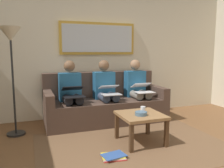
{
  "coord_description": "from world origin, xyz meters",
  "views": [
    {
      "loc": [
        1.31,
        1.94,
        1.29
      ],
      "look_at": [
        0.0,
        -1.7,
        0.75
      ],
      "focal_mm": 37.06,
      "sensor_mm": 36.0,
      "label": 1
    }
  ],
  "objects_px": {
    "cup": "(143,109)",
    "person_right": "(71,91)",
    "couch": "(105,104)",
    "framed_mirror": "(98,39)",
    "laptop_black": "(73,92)",
    "coffee_table": "(141,118)",
    "laptop_white": "(143,88)",
    "laptop_silver": "(110,90)",
    "magazine_stack": "(114,156)",
    "person_middle": "(106,89)",
    "person_left": "(137,87)",
    "standing_lamp": "(11,46)",
    "bowl": "(141,113)"
  },
  "relations": [
    {
      "from": "couch",
      "to": "laptop_white",
      "type": "xyz_separation_m",
      "value": [
        -0.64,
        0.3,
        0.32
      ]
    },
    {
      "from": "laptop_silver",
      "to": "laptop_black",
      "type": "distance_m",
      "value": 0.64
    },
    {
      "from": "couch",
      "to": "framed_mirror",
      "type": "bearing_deg",
      "value": -90.0
    },
    {
      "from": "person_left",
      "to": "laptop_white",
      "type": "height_order",
      "value": "person_left"
    },
    {
      "from": "framed_mirror",
      "to": "laptop_black",
      "type": "distance_m",
      "value": 1.31
    },
    {
      "from": "person_right",
      "to": "standing_lamp",
      "type": "height_order",
      "value": "standing_lamp"
    },
    {
      "from": "laptop_silver",
      "to": "person_middle",
      "type": "bearing_deg",
      "value": -90.0
    },
    {
      "from": "person_middle",
      "to": "standing_lamp",
      "type": "distance_m",
      "value": 1.74
    },
    {
      "from": "person_left",
      "to": "standing_lamp",
      "type": "xyz_separation_m",
      "value": [
        2.19,
        0.2,
        0.76
      ]
    },
    {
      "from": "bowl",
      "to": "person_left",
      "type": "relative_size",
      "value": 0.15
    },
    {
      "from": "cup",
      "to": "laptop_black",
      "type": "bearing_deg",
      "value": -45.89
    },
    {
      "from": "person_left",
      "to": "magazine_stack",
      "type": "height_order",
      "value": "person_left"
    },
    {
      "from": "person_right",
      "to": "laptop_black",
      "type": "bearing_deg",
      "value": 90.0
    },
    {
      "from": "person_right",
      "to": "standing_lamp",
      "type": "bearing_deg",
      "value": 12.33
    },
    {
      "from": "laptop_black",
      "to": "magazine_stack",
      "type": "distance_m",
      "value": 1.42
    },
    {
      "from": "person_left",
      "to": "laptop_silver",
      "type": "distance_m",
      "value": 0.68
    },
    {
      "from": "magazine_stack",
      "to": "standing_lamp",
      "type": "height_order",
      "value": "standing_lamp"
    },
    {
      "from": "cup",
      "to": "person_right",
      "type": "distance_m",
      "value": 1.39
    },
    {
      "from": "cup",
      "to": "person_left",
      "type": "distance_m",
      "value": 1.19
    },
    {
      "from": "coffee_table",
      "to": "person_right",
      "type": "distance_m",
      "value": 1.41
    },
    {
      "from": "cup",
      "to": "magazine_stack",
      "type": "relative_size",
      "value": 0.29
    },
    {
      "from": "standing_lamp",
      "to": "laptop_silver",
      "type": "bearing_deg",
      "value": 178.59
    },
    {
      "from": "person_left",
      "to": "laptop_silver",
      "type": "xyz_separation_m",
      "value": [
        0.64,
        0.24,
        0.02
      ]
    },
    {
      "from": "couch",
      "to": "cup",
      "type": "xyz_separation_m",
      "value": [
        -0.2,
        1.17,
        0.16
      ]
    },
    {
      "from": "cup",
      "to": "bowl",
      "type": "height_order",
      "value": "cup"
    },
    {
      "from": "couch",
      "to": "coffee_table",
      "type": "relative_size",
      "value": 3.65
    },
    {
      "from": "laptop_silver",
      "to": "magazine_stack",
      "type": "relative_size",
      "value": 1.16
    },
    {
      "from": "couch",
      "to": "laptop_silver",
      "type": "bearing_deg",
      "value": 90.0
    },
    {
      "from": "person_right",
      "to": "standing_lamp",
      "type": "distance_m",
      "value": 1.2
    },
    {
      "from": "couch",
      "to": "bowl",
      "type": "relative_size",
      "value": 13.2
    },
    {
      "from": "framed_mirror",
      "to": "laptop_silver",
      "type": "bearing_deg",
      "value": 90.0
    },
    {
      "from": "coffee_table",
      "to": "cup",
      "type": "bearing_deg",
      "value": -140.06
    },
    {
      "from": "standing_lamp",
      "to": "bowl",
      "type": "bearing_deg",
      "value": 148.49
    },
    {
      "from": "person_right",
      "to": "laptop_black",
      "type": "xyz_separation_m",
      "value": [
        0.0,
        0.23,
        0.02
      ]
    },
    {
      "from": "person_left",
      "to": "magazine_stack",
      "type": "xyz_separation_m",
      "value": [
        1.03,
        1.49,
        -0.58
      ]
    },
    {
      "from": "person_left",
      "to": "person_right",
      "type": "relative_size",
      "value": 1.0
    },
    {
      "from": "laptop_black",
      "to": "person_left",
      "type": "bearing_deg",
      "value": -169.88
    },
    {
      "from": "person_middle",
      "to": "laptop_black",
      "type": "distance_m",
      "value": 0.68
    },
    {
      "from": "laptop_white",
      "to": "person_right",
      "type": "distance_m",
      "value": 1.3
    },
    {
      "from": "person_middle",
      "to": "laptop_black",
      "type": "bearing_deg",
      "value": 19.65
    },
    {
      "from": "bowl",
      "to": "magazine_stack",
      "type": "bearing_deg",
      "value": 28.13
    },
    {
      "from": "coffee_table",
      "to": "person_left",
      "type": "height_order",
      "value": "person_left"
    },
    {
      "from": "cup",
      "to": "person_right",
      "type": "relative_size",
      "value": 0.08
    },
    {
      "from": "cup",
      "to": "person_left",
      "type": "height_order",
      "value": "person_left"
    },
    {
      "from": "couch",
      "to": "laptop_black",
      "type": "xyz_separation_m",
      "value": [
        0.64,
        0.3,
        0.32
      ]
    },
    {
      "from": "coffee_table",
      "to": "couch",
      "type": "bearing_deg",
      "value": -83.27
    },
    {
      "from": "laptop_white",
      "to": "person_left",
      "type": "bearing_deg",
      "value": -90.0
    },
    {
      "from": "coffee_table",
      "to": "standing_lamp",
      "type": "relative_size",
      "value": 0.36
    },
    {
      "from": "couch",
      "to": "laptop_white",
      "type": "relative_size",
      "value": 5.88
    },
    {
      "from": "framed_mirror",
      "to": "bowl",
      "type": "height_order",
      "value": "framed_mirror"
    }
  ]
}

